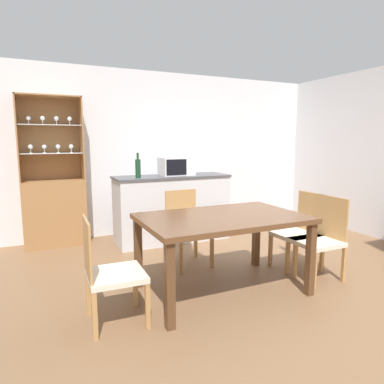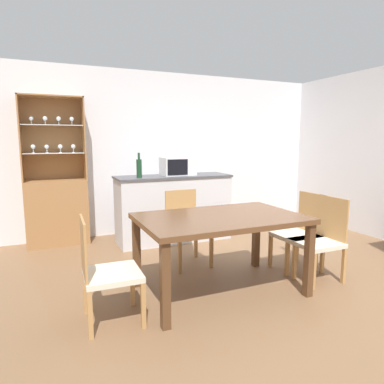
# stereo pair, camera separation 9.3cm
# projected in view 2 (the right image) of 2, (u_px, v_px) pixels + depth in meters

# --- Properties ---
(ground_plane) EXTENTS (18.00, 18.00, 0.00)m
(ground_plane) POSITION_uv_depth(u_px,v_px,m) (270.00, 286.00, 3.51)
(ground_plane) COLOR brown
(wall_back) EXTENTS (6.80, 0.06, 2.55)m
(wall_back) POSITION_uv_depth(u_px,v_px,m) (177.00, 153.00, 5.70)
(wall_back) COLOR silver
(wall_back) RESTS_ON ground_plane
(kitchen_counter) EXTENTS (1.68, 0.58, 0.97)m
(kitchen_counter) POSITION_uv_depth(u_px,v_px,m) (174.00, 208.00, 5.05)
(kitchen_counter) COLOR silver
(kitchen_counter) RESTS_ON ground_plane
(display_cabinet) EXTENTS (0.83, 0.38, 2.07)m
(display_cabinet) POSITION_uv_depth(u_px,v_px,m) (57.00, 202.00, 4.85)
(display_cabinet) COLOR #A37042
(display_cabinet) RESTS_ON ground_plane
(dining_table) EXTENTS (1.56, 1.00, 0.76)m
(dining_table) POSITION_uv_depth(u_px,v_px,m) (220.00, 224.00, 3.29)
(dining_table) COLOR brown
(dining_table) RESTS_ON ground_plane
(dining_chair_side_right_far) EXTENTS (0.46, 0.46, 0.88)m
(dining_chair_side_right_far) POSITION_uv_depth(u_px,v_px,m) (300.00, 233.00, 3.91)
(dining_chair_side_right_far) COLOR beige
(dining_chair_side_right_far) RESTS_ON ground_plane
(dining_chair_head_far) EXTENTS (0.46, 0.46, 0.88)m
(dining_chair_head_far) POSITION_uv_depth(u_px,v_px,m) (186.00, 229.00, 4.09)
(dining_chair_head_far) COLOR beige
(dining_chair_head_far) RESTS_ON ground_plane
(dining_chair_side_left_near) EXTENTS (0.46, 0.46, 0.88)m
(dining_chair_side_left_near) POSITION_uv_depth(u_px,v_px,m) (106.00, 272.00, 2.75)
(dining_chair_side_left_near) COLOR beige
(dining_chair_side_left_near) RESTS_ON ground_plane
(dining_chair_side_right_near) EXTENTS (0.45, 0.45, 0.88)m
(dining_chair_side_right_near) POSITION_uv_depth(u_px,v_px,m) (320.00, 240.00, 3.64)
(dining_chair_side_right_near) COLOR beige
(dining_chair_side_right_near) RESTS_ON ground_plane
(microwave) EXTENTS (0.48, 0.33, 0.26)m
(microwave) POSITION_uv_depth(u_px,v_px,m) (178.00, 166.00, 5.00)
(microwave) COLOR silver
(microwave) RESTS_ON kitchen_counter
(wine_bottle) EXTENTS (0.07, 0.07, 0.34)m
(wine_bottle) POSITION_uv_depth(u_px,v_px,m) (139.00, 168.00, 4.65)
(wine_bottle) COLOR #193D23
(wine_bottle) RESTS_ON kitchen_counter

